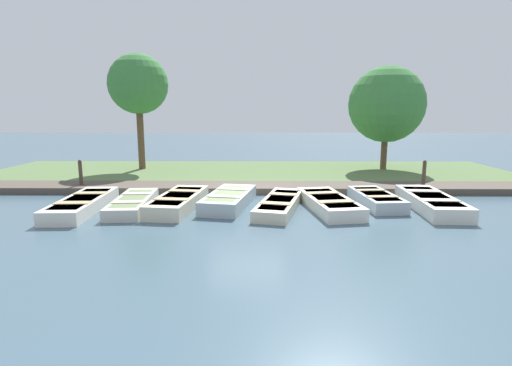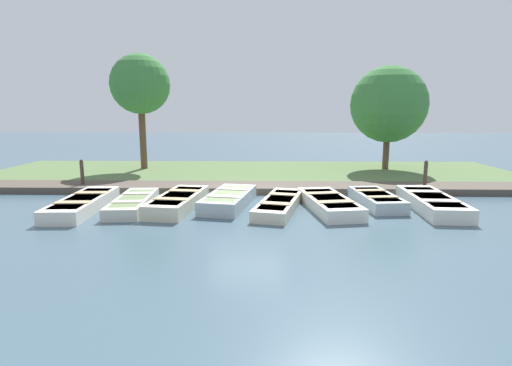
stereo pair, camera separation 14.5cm
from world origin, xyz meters
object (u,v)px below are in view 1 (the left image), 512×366
at_px(rowboat_5, 329,203).
at_px(rowboat_6, 376,199).
at_px(rowboat_7, 431,202).
at_px(park_tree_left, 387,105).
at_px(rowboat_0, 83,204).
at_px(rowboat_3, 229,199).
at_px(mooring_post_near, 81,175).
at_px(rowboat_4, 280,204).
at_px(park_tree_far_left, 138,85).
at_px(rowboat_1, 133,203).
at_px(mooring_post_far, 424,176).
at_px(rowboat_2, 178,201).

height_order(rowboat_5, rowboat_6, same).
relative_size(rowboat_5, rowboat_7, 0.95).
bearing_deg(park_tree_left, rowboat_7, -6.25).
distance_m(rowboat_0, rowboat_5, 7.32).
xyz_separation_m(rowboat_3, mooring_post_near, (-2.31, -5.62, 0.37)).
distance_m(rowboat_4, rowboat_7, 4.55).
bearing_deg(park_tree_far_left, rowboat_7, 56.01).
bearing_deg(rowboat_7, rowboat_3, -90.27).
height_order(rowboat_0, rowboat_1, rowboat_0).
xyz_separation_m(rowboat_1, mooring_post_near, (-2.71, -2.76, 0.40)).
bearing_deg(rowboat_3, mooring_post_far, 118.66).
xyz_separation_m(rowboat_1, park_tree_left, (-7.55, 9.79, 3.01)).
bearing_deg(rowboat_1, rowboat_3, 93.85).
bearing_deg(rowboat_6, rowboat_2, -90.69).
relative_size(rowboat_2, rowboat_5, 0.99).
distance_m(rowboat_1, rowboat_7, 8.98).
relative_size(mooring_post_far, park_tree_far_left, 0.21).
height_order(rowboat_2, mooring_post_near, mooring_post_near).
xyz_separation_m(rowboat_1, rowboat_7, (-0.10, 8.98, 0.04)).
xyz_separation_m(rowboat_0, park_tree_far_left, (-7.63, -0.45, 3.90)).
relative_size(rowboat_2, mooring_post_far, 2.86).
relative_size(rowboat_0, rowboat_1, 1.13).
xyz_separation_m(rowboat_4, mooring_post_near, (-2.72, -7.18, 0.41)).
distance_m(rowboat_7, park_tree_left, 8.06).
distance_m(rowboat_1, mooring_post_near, 3.89).
distance_m(rowboat_0, rowboat_6, 8.92).
height_order(rowboat_7, park_tree_left, park_tree_left).
bearing_deg(rowboat_2, park_tree_far_left, -149.57).
bearing_deg(rowboat_0, mooring_post_far, 102.12).
xyz_separation_m(rowboat_3, rowboat_4, (0.41, 1.56, -0.05)).
distance_m(rowboat_6, rowboat_7, 1.59).
relative_size(rowboat_2, mooring_post_near, 2.86).
bearing_deg(rowboat_5, park_tree_far_left, -143.05).
distance_m(rowboat_4, mooring_post_near, 7.69).
bearing_deg(rowboat_6, mooring_post_near, -107.14).
height_order(rowboat_0, park_tree_far_left, park_tree_far_left).
relative_size(park_tree_far_left, park_tree_left, 1.11).
bearing_deg(rowboat_7, rowboat_6, -104.45).
xyz_separation_m(rowboat_5, rowboat_6, (-0.56, 1.57, 0.00)).
bearing_deg(rowboat_6, rowboat_5, -75.60).
distance_m(rowboat_1, rowboat_5, 5.89).
distance_m(rowboat_0, rowboat_1, 1.45).
bearing_deg(rowboat_3, rowboat_7, 97.34).
xyz_separation_m(rowboat_3, rowboat_6, (-0.16, 4.59, -0.02)).
distance_m(rowboat_0, park_tree_left, 13.97).
xyz_separation_m(rowboat_1, rowboat_2, (-0.07, 1.36, 0.04)).
xyz_separation_m(rowboat_6, park_tree_left, (-6.99, 2.33, 2.99)).
xyz_separation_m(rowboat_4, rowboat_5, (-0.01, 1.47, 0.03)).
bearing_deg(mooring_post_near, rowboat_6, 78.11).
height_order(rowboat_7, mooring_post_far, mooring_post_far).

